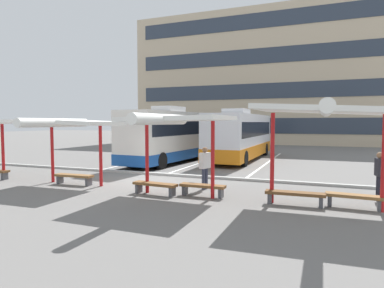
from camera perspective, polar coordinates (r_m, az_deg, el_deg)
The scene contains 18 objects.
ground_plane at distance 15.99m, azimuth -7.83°, elevation -6.23°, with size 160.00×160.00×0.00m, color slate.
terminal_building at distance 49.62m, azimuth 12.64°, elevation 10.33°, with size 33.67×14.68×19.80m.
coach_bus_0 at distance 23.96m, azimuth -2.17°, elevation 1.45°, with size 3.32×12.25×3.82m.
coach_bus_1 at distance 24.87m, azimuth 8.35°, elevation 1.25°, with size 2.71×10.84×3.68m.
lane_stripe_0 at distance 26.22m, azimuth -5.80°, elevation -2.31°, with size 0.16×14.00×0.01m, color white.
lane_stripe_1 at distance 24.58m, azimuth 3.03°, elevation -2.70°, with size 0.16×14.00×0.01m, color white.
lane_stripe_2 at distance 23.59m, azimuth 12.86°, elevation -3.07°, with size 0.16×14.00×0.01m, color white.
waiting_shelter_1 at distance 15.44m, azimuth -20.01°, elevation 3.27°, with size 3.68×4.33×2.92m.
bench_2 at distance 15.72m, azimuth -19.52°, elevation -5.33°, with size 1.85×0.49×0.45m.
waiting_shelter_2 at distance 12.20m, azimuth -2.86°, elevation 4.00°, with size 3.69×4.86×3.04m.
bench_3 at distance 12.90m, azimuth -6.34°, elevation -7.10°, with size 1.84×0.57×0.45m.
bench_4 at distance 12.51m, azimuth 1.82°, elevation -7.43°, with size 1.73×0.43×0.45m.
waiting_shelter_3 at distance 11.27m, azimuth 21.97°, elevation 5.14°, with size 4.35×5.38×3.33m.
bench_5 at distance 11.71m, azimuth 17.18°, elevation -8.34°, with size 1.94×0.48×0.45m.
bench_6 at distance 12.00m, azimuth 25.97°, elevation -8.29°, with size 1.76×0.54×0.45m.
platform_kerb at distance 17.49m, azimuth -5.04°, elevation -5.16°, with size 44.00×0.24×0.12m, color #ADADA8.
waiting_passenger_0 at distance 13.65m, azimuth 29.40°, elevation -4.20°, with size 0.29×0.52×1.70m.
waiting_passenger_1 at distance 13.78m, azimuth 2.21°, elevation -3.53°, with size 0.39×0.55×1.74m.
Camera 1 is at (7.74, -13.72, 2.76)m, focal length 31.19 mm.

